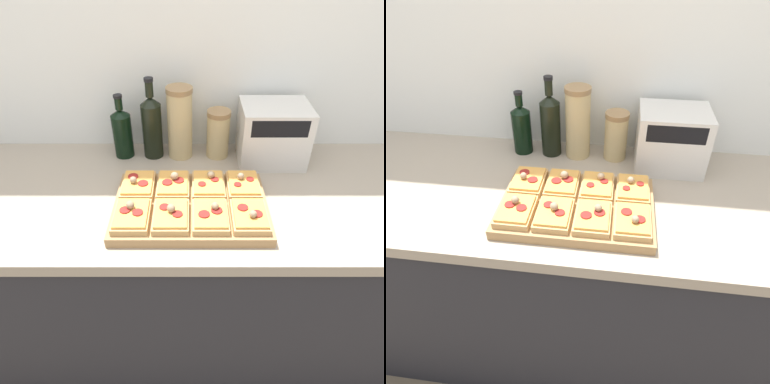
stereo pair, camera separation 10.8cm
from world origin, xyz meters
The scene contains 16 objects.
wall_back centered at (0.00, 0.67, 1.25)m, with size 6.00×0.06×2.50m.
kitchen_counter centered at (0.00, 0.32, 0.45)m, with size 2.63×0.67×0.89m.
cutting_board centered at (-0.03, 0.21, 0.91)m, with size 0.48×0.32×0.03m, color #A37A4C.
pizza_slice_back_left centered at (-0.20, 0.29, 0.94)m, with size 0.10×0.14×0.05m.
pizza_slice_back_midleft centered at (-0.09, 0.29, 0.94)m, with size 0.10×0.14×0.05m.
pizza_slice_back_midright centered at (0.03, 0.29, 0.94)m, with size 0.10×0.14×0.05m.
pizza_slice_back_right centered at (0.14, 0.29, 0.94)m, with size 0.10×0.14×0.05m.
pizza_slice_front_left centered at (-0.20, 0.14, 0.94)m, with size 0.10×0.14×0.05m.
pizza_slice_front_midleft centered at (-0.09, 0.14, 0.94)m, with size 0.10×0.14×0.05m.
pizza_slice_front_midright centered at (0.03, 0.14, 0.94)m, with size 0.10×0.14×0.05m.
pizza_slice_front_right centered at (0.14, 0.14, 0.94)m, with size 0.10×0.14×0.05m.
olive_oil_bottle centered at (-0.29, 0.56, 1.00)m, with size 0.07×0.07×0.25m.
wine_bottle centered at (-0.18, 0.56, 1.02)m, with size 0.08×0.08×0.31m.
grain_jar_tall centered at (-0.07, 0.56, 1.03)m, with size 0.10×0.10×0.27m.
grain_jar_short centered at (0.07, 0.56, 0.99)m, with size 0.09×0.09×0.19m.
toaster_oven centered at (0.27, 0.52, 1.01)m, with size 0.27×0.19×0.22m.
Camera 2 is at (0.08, -0.60, 1.60)m, focal length 32.00 mm.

